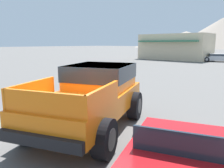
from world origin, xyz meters
name	(u,v)px	position (x,y,z in m)	size (l,w,h in m)	color
ground_plane	(85,132)	(0.00, 0.00, 0.00)	(320.00, 320.00, 0.00)	#5B5956
orange_pickup_truck	(93,93)	(-0.18, 0.50, 1.06)	(3.64, 5.12, 1.86)	orange
parked_car_silver	(217,58)	(-5.08, 28.57, 0.57)	(4.86, 3.37, 1.10)	#B7BABF
storefront_building	(175,47)	(-11.53, 28.53, 1.98)	(10.53, 5.78, 3.95)	beige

